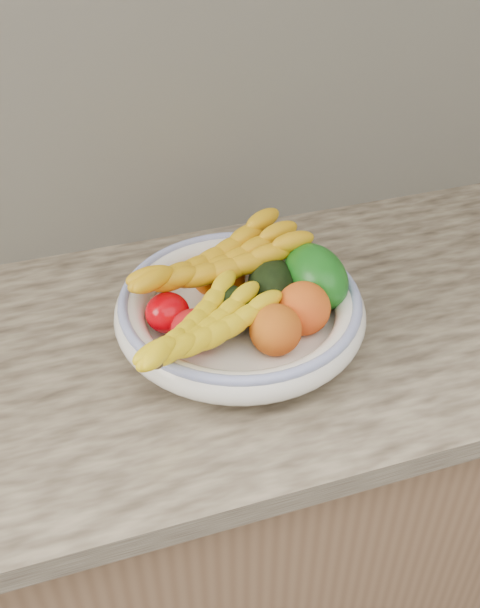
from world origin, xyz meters
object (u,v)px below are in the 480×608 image
Objects in this scene: green_mango at (315,277)px; fruit_bowl at (240,310)px; banana_bunch_front at (203,332)px; banana_bunch_back at (218,268)px.

fruit_bowl is at bearing 175.14° from green_mango.
banana_bunch_front reaches higher than fruit_bowl.
banana_bunch_back is (-0.14, 0.06, 0.01)m from green_mango.
banana_bunch_front is (-0.08, -0.07, 0.03)m from fruit_bowl.
banana_bunch_front is at bearing -137.09° from fruit_bowl.
fruit_bowl is 0.13m from green_mango.
fruit_bowl is at bearing 7.57° from banana_bunch_front.
fruit_bowl is at bearing -93.62° from banana_bunch_back.
fruit_bowl is 1.19× the size of banana_bunch_back.
green_mango reaches higher than banana_bunch_front.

